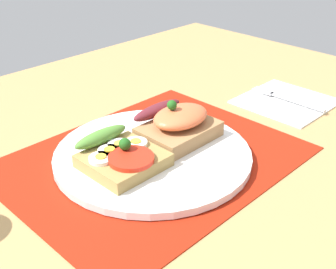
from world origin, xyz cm
name	(u,v)px	position (x,y,z in cm)	size (l,w,h in cm)	color
ground_plane	(153,169)	(0.00, 0.00, -1.60)	(120.00, 90.00, 3.20)	tan
placemat	(153,159)	(0.00, 0.00, 0.15)	(38.92, 30.77, 0.30)	#9F1D0C
plate	(153,155)	(0.00, 0.00, 0.81)	(27.07, 27.07, 1.02)	white
sandwich_egg_tomato	(122,156)	(-5.21, 0.28, 2.69)	(9.49, 10.57, 3.93)	#A38347
sandwich_salmon	(177,124)	(5.32, 0.48, 3.53)	(10.79, 9.39, 6.06)	#9E7448
napkin	(286,101)	(29.81, -2.79, 0.30)	(14.74, 14.45, 0.60)	white
fork	(285,98)	(29.82, -2.59, 0.76)	(1.62, 14.16, 0.32)	#B7B7BC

